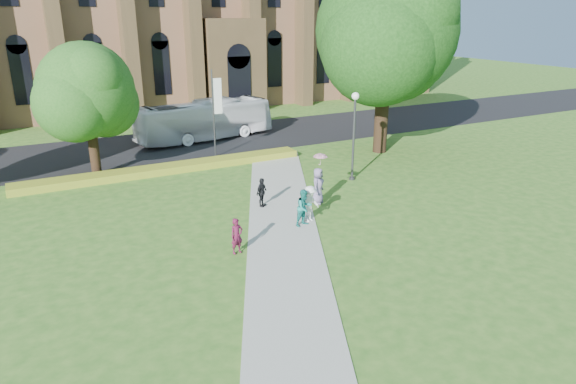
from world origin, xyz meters
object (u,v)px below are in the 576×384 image
tour_coach (205,120)px  pedestrian_0 (237,236)px  large_tree (387,31)px  streetlamp (354,126)px

tour_coach → pedestrian_0: size_ratio=7.12×
pedestrian_0 → tour_coach: bearing=62.9°
large_tree → tour_coach: bearing=136.3°
large_tree → pedestrian_0: (-15.50, -10.61, -7.55)m
streetlamp → tour_coach: streetlamp is taller
tour_coach → pedestrian_0: bearing=155.5°
streetlamp → pedestrian_0: 11.98m
large_tree → pedestrian_0: bearing=-145.6°
tour_coach → streetlamp: bearing=-171.4°
streetlamp → tour_coach: 14.73m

